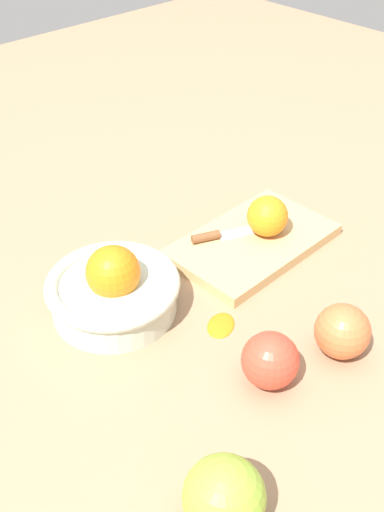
% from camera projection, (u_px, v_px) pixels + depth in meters
% --- Properties ---
extents(ground_plane, '(2.40, 2.40, 0.00)m').
position_uv_depth(ground_plane, '(226.00, 305.00, 0.86)').
color(ground_plane, '#997556').
extents(bowl, '(0.18, 0.18, 0.10)m').
position_uv_depth(bowl, '(113.00, 289.00, 0.83)').
color(bowl, beige).
rests_on(bowl, ground_plane).
extents(cutting_board, '(0.26, 0.16, 0.02)m').
position_uv_depth(cutting_board, '(253.00, 242.00, 0.96)').
color(cutting_board, tan).
rests_on(cutting_board, ground_plane).
extents(orange_on_board, '(0.06, 0.06, 0.06)m').
position_uv_depth(orange_on_board, '(267.00, 216.00, 0.95)').
color(orange_on_board, orange).
rests_on(orange_on_board, cutting_board).
extents(knife, '(0.15, 0.08, 0.01)m').
position_uv_depth(knife, '(226.00, 234.00, 0.96)').
color(knife, silver).
rests_on(knife, cutting_board).
extents(apple_front_left, '(0.08, 0.08, 0.08)m').
position_uv_depth(apple_front_left, '(224.00, 497.00, 0.58)').
color(apple_front_left, '#8EB738').
rests_on(apple_front_left, ground_plane).
extents(apple_front_left_2, '(0.07, 0.07, 0.07)m').
position_uv_depth(apple_front_left_2, '(270.00, 360.00, 0.73)').
color(apple_front_left_2, '#D6422D').
rests_on(apple_front_left_2, ground_plane).
extents(apple_front_right, '(0.07, 0.07, 0.07)m').
position_uv_depth(apple_front_right, '(342.00, 331.00, 0.77)').
color(apple_front_right, '#CC6638').
rests_on(apple_front_right, ground_plane).
extents(citrus_peel, '(0.06, 0.06, 0.01)m').
position_uv_depth(citrus_peel, '(221.00, 323.00, 0.83)').
color(citrus_peel, orange).
rests_on(citrus_peel, ground_plane).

